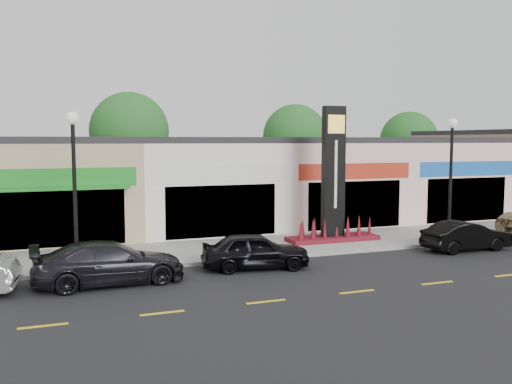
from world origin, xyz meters
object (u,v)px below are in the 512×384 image
at_px(lamp_west_near, 74,174).
at_px(car_black_sedan, 255,251).
at_px(pylon_sign, 333,194).
at_px(car_black_conv, 466,236).
at_px(lamp_east_near, 451,167).
at_px(car_dark_sedan, 109,263).

distance_m(lamp_west_near, car_black_sedan, 6.90).
bearing_deg(pylon_sign, car_black_conv, -35.67).
distance_m(lamp_west_near, car_black_conv, 15.91).
distance_m(lamp_east_near, car_dark_sedan, 15.43).
relative_size(car_black_sedan, car_black_conv, 1.03).
bearing_deg(lamp_east_near, car_black_sedan, -170.94).
relative_size(lamp_east_near, car_black_sedan, 1.40).
relative_size(lamp_west_near, lamp_east_near, 1.00).
height_order(lamp_east_near, car_black_conv, lamp_east_near).
height_order(pylon_sign, car_black_conv, pylon_sign).
relative_size(lamp_east_near, car_black_conv, 1.44).
xyz_separation_m(car_black_sedan, car_black_conv, (9.47, -0.01, -0.04)).
relative_size(car_dark_sedan, car_black_sedan, 1.23).
bearing_deg(lamp_east_near, car_black_conv, -105.02).
xyz_separation_m(lamp_east_near, car_dark_sedan, (-15.06, -1.93, -2.78)).
relative_size(lamp_west_near, pylon_sign, 0.91).
height_order(lamp_east_near, pylon_sign, pylon_sign).
distance_m(lamp_west_near, pylon_sign, 11.19).
xyz_separation_m(lamp_west_near, lamp_east_near, (16.00, 0.00, 0.00)).
relative_size(pylon_sign, car_dark_sedan, 1.25).
bearing_deg(car_black_sedan, pylon_sign, -47.12).
relative_size(lamp_west_near, car_black_conv, 1.44).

